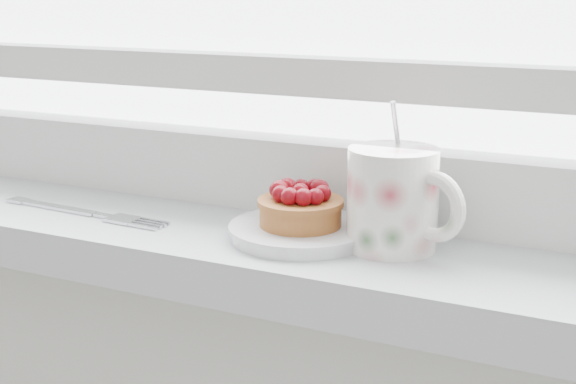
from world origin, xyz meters
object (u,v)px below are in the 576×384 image
Objects in this scene: floral_mug at (395,197)px; fork at (82,212)px; raspberry_tart at (300,206)px; saucer at (300,232)px.

fork is (-0.30, -0.03, -0.04)m from floral_mug.
floral_mug is at bearing 6.00° from raspberry_tart.
raspberry_tart is at bearing -174.00° from floral_mug.
saucer is 0.02m from raspberry_tart.
saucer is 1.02× the size of floral_mug.
fork is at bearing -174.22° from floral_mug.
raspberry_tart is 0.08m from floral_mug.
raspberry_tart is at bearing 125.45° from saucer.
saucer is 0.09m from floral_mug.
fork is at bearing -174.30° from raspberry_tart.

